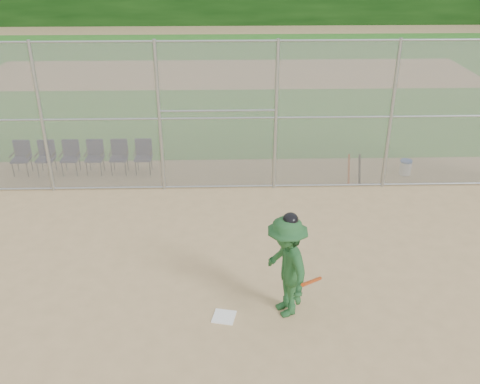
{
  "coord_description": "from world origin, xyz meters",
  "views": [
    {
      "loc": [
        -0.3,
        -8.2,
        6.36
      ],
      "look_at": [
        0.0,
        2.5,
        1.1
      ],
      "focal_mm": 40.0,
      "sensor_mm": 36.0,
      "label": 1
    }
  ],
  "objects_px": {
    "home_plate": "(224,317)",
    "chair_0": "(21,159)",
    "batter_at_plate": "(286,266)",
    "water_cooler": "(406,167)"
  },
  "relations": [
    {
      "from": "chair_0",
      "to": "batter_at_plate",
      "type": "bearing_deg",
      "value": -42.83
    },
    {
      "from": "home_plate",
      "to": "chair_0",
      "type": "relative_size",
      "value": 0.41
    },
    {
      "from": "water_cooler",
      "to": "chair_0",
      "type": "xyz_separation_m",
      "value": [
        -11.04,
        0.33,
        0.26
      ]
    },
    {
      "from": "water_cooler",
      "to": "home_plate",
      "type": "bearing_deg",
      "value": -130.13
    },
    {
      "from": "home_plate",
      "to": "water_cooler",
      "type": "xyz_separation_m",
      "value": [
        5.24,
        6.22,
        0.21
      ]
    },
    {
      "from": "batter_at_plate",
      "to": "water_cooler",
      "type": "relative_size",
      "value": 4.74
    },
    {
      "from": "home_plate",
      "to": "chair_0",
      "type": "bearing_deg",
      "value": 131.53
    },
    {
      "from": "home_plate",
      "to": "chair_0",
      "type": "height_order",
      "value": "chair_0"
    },
    {
      "from": "home_plate",
      "to": "water_cooler",
      "type": "distance_m",
      "value": 8.14
    },
    {
      "from": "water_cooler",
      "to": "chair_0",
      "type": "relative_size",
      "value": 0.45
    }
  ]
}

